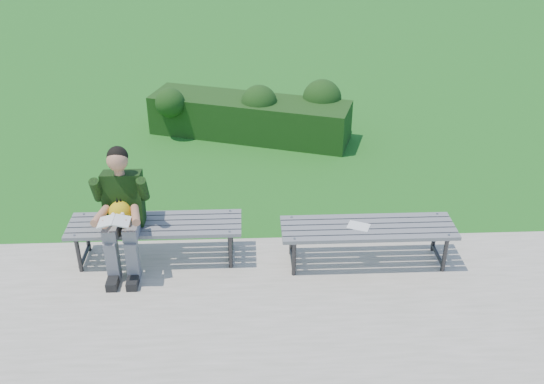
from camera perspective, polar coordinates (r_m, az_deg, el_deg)
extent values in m
plane|color=#2B7D1B|center=(6.91, -2.45, -4.52)|extent=(80.00, 80.00, 0.00)
cube|color=#BBB2A0|center=(5.52, -2.34, -14.49)|extent=(30.00, 3.50, 0.02)
cube|color=#10370E|center=(9.39, -2.14, 7.01)|extent=(3.14, 1.69, 0.60)
sphere|color=#10370E|center=(9.34, -9.58, 8.29)|extent=(0.57, 0.57, 0.45)
sphere|color=#10370E|center=(9.21, -1.22, 8.38)|extent=(0.69, 0.69, 0.55)
sphere|color=#10370E|center=(9.40, 4.73, 8.73)|extent=(0.76, 0.76, 0.60)
cube|color=slate|center=(6.27, -11.18, -4.04)|extent=(1.80, 0.08, 0.04)
cube|color=slate|center=(6.35, -11.06, -3.53)|extent=(1.80, 0.08, 0.04)
cube|color=slate|center=(6.44, -10.95, -3.03)|extent=(1.80, 0.08, 0.04)
cube|color=slate|center=(6.53, -10.83, -2.55)|extent=(1.80, 0.08, 0.04)
cube|color=slate|center=(6.62, -10.73, -2.08)|extent=(1.80, 0.09, 0.04)
cylinder|color=#2D2D30|center=(6.57, -17.74, -5.64)|extent=(0.04, 0.04, 0.41)
cylinder|color=#2D2D30|center=(6.88, -17.03, -3.85)|extent=(0.04, 0.04, 0.41)
cylinder|color=#2D2D30|center=(6.63, -17.60, -3.41)|extent=(0.04, 0.42, 0.04)
cylinder|color=#2D2D30|center=(6.80, -17.20, -5.75)|extent=(0.04, 0.42, 0.04)
cylinder|color=gray|center=(6.43, -18.10, -3.90)|extent=(0.02, 0.02, 0.01)
cylinder|color=gray|center=(6.77, -17.29, -2.00)|extent=(0.02, 0.02, 0.01)
cylinder|color=#2D2D30|center=(6.33, -3.95, -5.56)|extent=(0.04, 0.04, 0.41)
cylinder|color=#2D2D30|center=(6.65, -3.89, -3.70)|extent=(0.04, 0.04, 0.41)
cylinder|color=#2D2D30|center=(6.39, -3.98, -3.24)|extent=(0.04, 0.42, 0.04)
cylinder|color=#2D2D30|center=(6.57, -3.88, -5.66)|extent=(0.04, 0.42, 0.04)
cylinder|color=gray|center=(6.18, -4.03, -3.75)|extent=(0.02, 0.02, 0.01)
cylinder|color=gray|center=(6.53, -3.96, -1.78)|extent=(0.02, 0.02, 0.01)
cube|color=slate|center=(6.18, 9.38, -4.37)|extent=(1.80, 0.08, 0.04)
cube|color=slate|center=(6.27, 9.20, -3.85)|extent=(1.80, 0.08, 0.04)
cube|color=slate|center=(6.35, 9.03, -3.35)|extent=(1.80, 0.08, 0.04)
cube|color=slate|center=(6.44, 8.86, -2.86)|extent=(1.80, 0.08, 0.04)
cube|color=slate|center=(6.52, 8.70, -2.38)|extent=(1.80, 0.08, 0.04)
cylinder|color=#2D2D30|center=(6.22, 2.08, -6.24)|extent=(0.04, 0.04, 0.41)
cylinder|color=#2D2D30|center=(6.53, 1.83, -4.32)|extent=(0.04, 0.04, 0.41)
cylinder|color=#2D2D30|center=(6.27, 1.98, -3.88)|extent=(0.04, 0.42, 0.04)
cylinder|color=#2D2D30|center=(6.45, 1.93, -6.33)|extent=(0.04, 0.42, 0.04)
cylinder|color=gray|center=(6.06, 2.13, -4.42)|extent=(0.02, 0.02, 0.01)
cylinder|color=gray|center=(6.41, 1.85, -2.38)|extent=(0.02, 0.02, 0.01)
cylinder|color=#2D2D30|center=(6.52, 15.96, -5.67)|extent=(0.04, 0.04, 0.41)
cylinder|color=#2D2D30|center=(6.82, 15.06, -3.87)|extent=(0.04, 0.04, 0.41)
cylinder|color=#2D2D30|center=(6.57, 15.70, -3.42)|extent=(0.04, 0.42, 0.04)
cylinder|color=#2D2D30|center=(6.74, 15.34, -5.77)|extent=(0.04, 0.42, 0.04)
cylinder|color=gray|center=(6.37, 16.30, -3.91)|extent=(0.02, 0.02, 0.01)
cylinder|color=gray|center=(6.70, 15.28, -1.99)|extent=(0.02, 0.02, 0.01)
cube|color=slate|center=(6.34, -14.78, -3.19)|extent=(0.14, 0.42, 0.13)
cube|color=slate|center=(6.30, -13.00, -3.17)|extent=(0.14, 0.42, 0.13)
cube|color=slate|center=(6.35, -14.75, -6.27)|extent=(0.12, 0.13, 0.45)
cube|color=slate|center=(6.31, -12.96, -6.27)|extent=(0.12, 0.13, 0.45)
cube|color=black|center=(6.37, -14.71, -8.11)|extent=(0.11, 0.26, 0.09)
cube|color=black|center=(6.33, -12.93, -8.12)|extent=(0.11, 0.26, 0.09)
cube|color=black|center=(6.38, -13.81, -0.59)|extent=(0.40, 0.30, 0.59)
cylinder|color=tan|center=(6.21, -14.19, 1.89)|extent=(0.10, 0.10, 0.08)
sphere|color=tan|center=(6.14, -14.36, 2.88)|extent=(0.21, 0.21, 0.21)
sphere|color=black|center=(6.15, -14.35, 3.26)|extent=(0.21, 0.21, 0.21)
cylinder|color=black|center=(6.27, -16.19, 0.20)|extent=(0.10, 0.21, 0.30)
cylinder|color=black|center=(6.17, -12.05, 0.29)|extent=(0.10, 0.21, 0.30)
cylinder|color=tan|center=(6.15, -15.85, -2.17)|extent=(0.14, 0.31, 0.08)
cylinder|color=tan|center=(6.08, -12.74, -2.12)|extent=(0.14, 0.31, 0.08)
sphere|color=tan|center=(6.00, -15.50, -2.95)|extent=(0.09, 0.09, 0.09)
sphere|color=tan|center=(5.96, -13.63, -2.93)|extent=(0.09, 0.09, 0.09)
sphere|color=yellow|center=(6.21, -14.12, -1.83)|extent=(0.22, 0.22, 0.22)
cone|color=orange|center=(6.11, -14.30, -2.42)|extent=(0.06, 0.06, 0.06)
cone|color=black|center=(6.16, -14.38, -0.74)|extent=(0.03, 0.04, 0.07)
cone|color=black|center=(6.16, -14.09, -0.73)|extent=(0.03, 0.04, 0.06)
sphere|color=white|center=(6.12, -14.72, -2.06)|extent=(0.04, 0.04, 0.04)
sphere|color=white|center=(6.10, -13.90, -2.05)|extent=(0.04, 0.04, 0.04)
cube|color=white|center=(5.96, -15.36, -2.68)|extent=(0.15, 0.20, 0.05)
cube|color=white|center=(5.92, -13.95, -2.66)|extent=(0.15, 0.20, 0.05)
cube|color=white|center=(6.32, 8.16, -3.20)|extent=(0.27, 0.23, 0.01)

